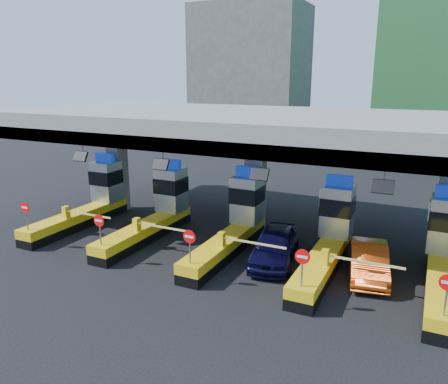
% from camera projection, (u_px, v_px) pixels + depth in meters
% --- Properties ---
extents(ground, '(120.00, 120.00, 0.00)m').
position_uv_depth(ground, '(234.00, 249.00, 23.39)').
color(ground, black).
rests_on(ground, ground).
extents(toll_canopy, '(28.00, 12.09, 7.00)m').
position_uv_depth(toll_canopy, '(256.00, 128.00, 24.32)').
color(toll_canopy, slate).
rests_on(toll_canopy, ground).
extents(toll_lane_far_left, '(4.43, 8.00, 4.16)m').
position_uv_depth(toll_lane_far_left, '(91.00, 200.00, 27.48)').
color(toll_lane_far_left, black).
rests_on(toll_lane_far_left, ground).
extents(toll_lane_left, '(4.43, 8.00, 4.16)m').
position_uv_depth(toll_lane_left, '(158.00, 210.00, 25.37)').
color(toll_lane_left, black).
rests_on(toll_lane_left, ground).
extents(toll_lane_center, '(4.43, 8.00, 4.16)m').
position_uv_depth(toll_lane_center, '(236.00, 222.00, 23.27)').
color(toll_lane_center, black).
rests_on(toll_lane_center, ground).
extents(toll_lane_right, '(4.43, 8.00, 4.16)m').
position_uv_depth(toll_lane_right, '(330.00, 237.00, 21.17)').
color(toll_lane_right, black).
rests_on(toll_lane_right, ground).
extents(toll_lane_far_right, '(4.43, 8.00, 4.16)m').
position_uv_depth(toll_lane_far_right, '(444.00, 254.00, 19.07)').
color(toll_lane_far_right, black).
rests_on(toll_lane_far_right, ground).
extents(bg_building_concrete, '(14.00, 10.00, 18.00)m').
position_uv_depth(bg_building_concrete, '(251.00, 76.00, 58.33)').
color(bg_building_concrete, '#4C4C49').
rests_on(bg_building_concrete, ground).
extents(van, '(2.91, 5.36, 1.73)m').
position_uv_depth(van, '(275.00, 245.00, 21.52)').
color(van, black).
rests_on(van, ground).
extents(red_car, '(2.41, 4.81, 1.51)m').
position_uv_depth(red_car, '(369.00, 261.00, 19.98)').
color(red_car, '#C4450F').
rests_on(red_car, ground).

